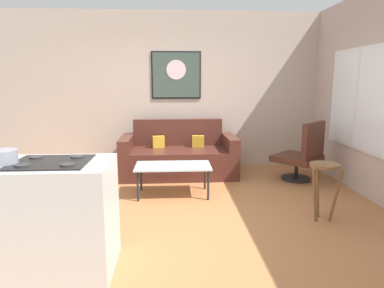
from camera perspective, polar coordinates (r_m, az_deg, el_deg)
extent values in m
cube|color=#A86B3E|center=(4.18, -2.36, -12.06)|extent=(6.40, 6.40, 0.04)
cube|color=#BEAA9A|center=(6.29, -2.82, 8.82)|extent=(6.40, 0.05, 2.80)
cube|color=#4B241C|center=(5.79, -2.22, -3.07)|extent=(1.57, 0.94, 0.46)
cube|color=#4B241C|center=(6.07, -2.37, 2.00)|extent=(1.56, 0.18, 0.46)
cube|color=#4B241C|center=(5.80, -10.85, -2.12)|extent=(0.19, 0.92, 0.67)
cube|color=#4B241C|center=(5.85, 6.31, -1.88)|extent=(0.19, 0.92, 0.67)
cube|color=gold|center=(5.88, -5.64, 0.37)|extent=(0.22, 0.14, 0.20)
cube|color=gold|center=(5.90, 1.03, 0.46)|extent=(0.21, 0.13, 0.20)
cube|color=silver|center=(4.76, -3.19, -3.67)|extent=(1.04, 0.57, 0.02)
cylinder|color=#232326|center=(4.62, -9.04, -7.02)|extent=(0.03, 0.03, 0.41)
cylinder|color=#232326|center=(4.62, 2.73, -6.90)|extent=(0.03, 0.03, 0.41)
cylinder|color=#232326|center=(5.07, -8.51, -5.40)|extent=(0.03, 0.03, 0.41)
cylinder|color=#232326|center=(5.07, 2.17, -5.29)|extent=(0.03, 0.03, 0.41)
cylinder|color=black|center=(5.84, 16.94, -5.51)|extent=(0.46, 0.46, 0.04)
cylinder|color=black|center=(5.79, 17.04, -3.76)|extent=(0.06, 0.06, 0.33)
cube|color=#4C261A|center=(5.76, 17.12, -2.29)|extent=(0.92, 0.92, 0.10)
cube|color=#4C261A|center=(5.59, 19.61, 0.63)|extent=(0.53, 0.52, 0.55)
cylinder|color=brown|center=(4.13, 21.29, -3.33)|extent=(0.33, 0.33, 0.03)
cylinder|color=brown|center=(4.34, 20.23, -7.16)|extent=(0.04, 0.13, 0.63)
cylinder|color=brown|center=(4.11, 19.82, -8.13)|extent=(0.13, 0.10, 0.63)
cylinder|color=brown|center=(4.21, 22.91, -7.90)|extent=(0.13, 0.10, 0.63)
cube|color=silver|center=(3.21, -26.42, -11.03)|extent=(1.48, 0.68, 0.93)
cube|color=black|center=(2.98, -22.46, -2.82)|extent=(0.60, 0.52, 0.01)
cylinder|color=#2D2D2D|center=(2.91, -26.53, -3.19)|extent=(0.11, 0.11, 0.01)
cylinder|color=#2D2D2D|center=(2.80, -20.11, -3.25)|extent=(0.11, 0.11, 0.01)
cylinder|color=#2D2D2D|center=(3.17, -24.56, -2.01)|extent=(0.11, 0.11, 0.01)
cylinder|color=#2D2D2D|center=(3.06, -18.62, -2.01)|extent=(0.11, 0.11, 0.01)
cylinder|color=#8D909D|center=(3.08, -29.03, -2.93)|extent=(0.12, 0.12, 0.01)
cylinder|color=#8D909D|center=(3.07, -29.12, -1.98)|extent=(0.23, 0.23, 0.12)
cube|color=black|center=(6.25, -2.65, 11.41)|extent=(0.89, 0.01, 0.84)
cube|color=#3E5047|center=(6.24, -2.65, 11.41)|extent=(0.84, 0.02, 0.79)
cylinder|color=silver|center=(6.23, -2.66, 12.28)|extent=(0.35, 0.01, 0.35)
cube|color=silver|center=(5.45, 25.92, 6.82)|extent=(0.02, 1.55, 1.45)
cube|color=white|center=(5.45, 25.83, 6.82)|extent=(0.01, 1.47, 1.37)
cube|color=silver|center=(5.44, 25.79, 6.83)|extent=(0.01, 0.04, 1.37)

